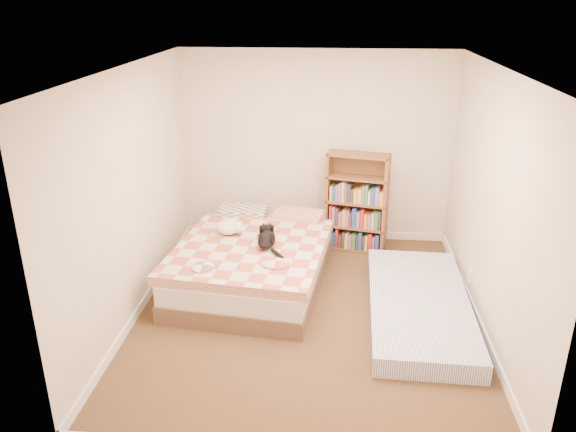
# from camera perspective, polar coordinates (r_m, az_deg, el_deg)

# --- Properties ---
(room) EXTENTS (3.51, 4.01, 2.51)m
(room) POSITION_cam_1_polar(r_m,az_deg,el_deg) (5.46, 2.05, 1.06)
(room) COLOR #422A1C
(room) RESTS_ON ground
(bed) EXTENTS (1.80, 2.35, 0.58)m
(bed) POSITION_cam_1_polar(r_m,az_deg,el_deg) (6.49, -3.42, -4.46)
(bed) COLOR brown
(bed) RESTS_ON room
(bookshelf) EXTENTS (0.83, 0.42, 1.29)m
(bookshelf) POSITION_cam_1_polar(r_m,az_deg,el_deg) (7.26, 6.91, 0.30)
(bookshelf) COLOR brown
(bookshelf) RESTS_ON room
(floor_mattress) EXTENTS (1.07, 2.26, 0.20)m
(floor_mattress) POSITION_cam_1_polar(r_m,az_deg,el_deg) (6.05, 13.12, -8.86)
(floor_mattress) COLOR #6779AC
(floor_mattress) RESTS_ON room
(black_cat) EXTENTS (0.27, 0.72, 0.16)m
(black_cat) POSITION_cam_1_polar(r_m,az_deg,el_deg) (6.22, -2.11, -2.25)
(black_cat) COLOR black
(black_cat) RESTS_ON bed
(white_dog) EXTENTS (0.37, 0.40, 0.16)m
(white_dog) POSITION_cam_1_polar(r_m,az_deg,el_deg) (6.53, -5.98, -1.11)
(white_dog) COLOR silver
(white_dog) RESTS_ON bed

